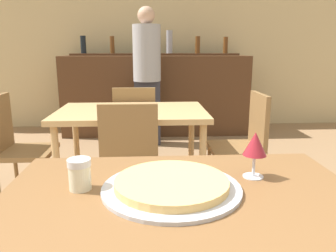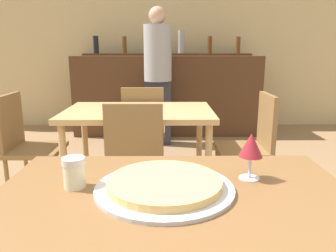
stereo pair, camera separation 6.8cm
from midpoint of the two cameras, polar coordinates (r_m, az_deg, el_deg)
The scene contains 13 objects.
wall_back at distance 5.19m, azimuth -2.72°, elevation 15.50°, with size 8.00×0.05×2.80m.
dining_table_near at distance 0.98m, azimuth 0.73°, elevation -17.92°, with size 1.11×0.88×0.77m.
dining_table_far at distance 2.54m, azimuth -7.08°, elevation 0.92°, with size 1.13×0.74×0.74m.
bar_counter at distance 4.72m, azimuth -2.54°, elevation 5.42°, with size 2.60×0.56×1.11m.
bar_back_shelf at distance 4.82m, azimuth -2.66°, elevation 12.91°, with size 2.39×0.24×0.35m.
chair_far_side_front at distance 2.07m, azimuth -7.90°, elevation -6.75°, with size 0.40×0.40×0.86m.
chair_far_side_back at distance 3.11m, azimuth -6.37°, elevation 0.09°, with size 0.40×0.40×0.86m.
chair_far_side_left at distance 2.79m, azimuth -25.68°, elevation -2.69°, with size 0.40×0.40×0.86m.
chair_far_side_right at distance 2.68m, azimuth 12.53°, elevation -2.30°, with size 0.40×0.40×0.86m.
pizza_tray at distance 1.03m, azimuth -1.32°, elevation -10.28°, with size 0.43×0.43×0.04m.
cheese_shaker at distance 1.07m, azimuth -16.92°, elevation -8.01°, with size 0.07×0.07×0.10m.
person_standing at distance 4.11m, azimuth -4.15°, elevation 9.34°, with size 0.34×0.34×1.69m.
wine_glass at distance 1.13m, azimuth 13.24°, elevation -3.29°, with size 0.08×0.08×0.16m.
Camera 1 is at (-0.09, -0.84, 1.20)m, focal length 35.00 mm.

